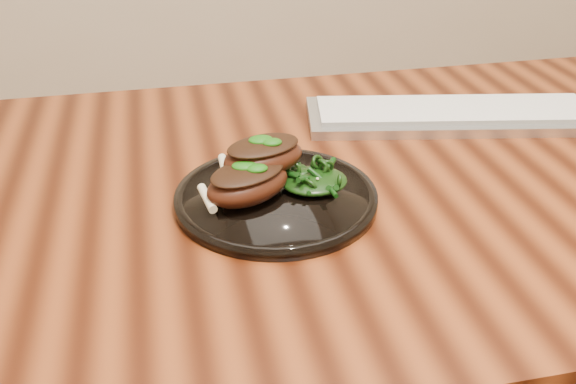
% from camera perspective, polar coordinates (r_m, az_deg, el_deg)
% --- Properties ---
extents(desk, '(1.60, 0.80, 0.75)m').
position_cam_1_polar(desk, '(0.98, 10.74, -2.16)').
color(desk, '#341206').
rests_on(desk, ground).
extents(plate, '(0.26, 0.26, 0.02)m').
position_cam_1_polar(plate, '(0.83, -1.07, -0.45)').
color(plate, black).
rests_on(plate, desk).
extents(lamb_chop_front, '(0.14, 0.12, 0.05)m').
position_cam_1_polar(lamb_chop_front, '(0.80, -3.64, 0.91)').
color(lamb_chop_front, '#3C170B').
rests_on(lamb_chop_front, plate).
extents(lamb_chop_back, '(0.13, 0.10, 0.05)m').
position_cam_1_polar(lamb_chop_back, '(0.83, -2.27, 3.30)').
color(lamb_chop_back, '#3C170B').
rests_on(lamb_chop_back, plate).
extents(herb_smear, '(0.08, 0.05, 0.00)m').
position_cam_1_polar(herb_smear, '(0.87, -3.91, 1.67)').
color(herb_smear, '#0B4707').
rests_on(herb_smear, plate).
extents(greens_heap, '(0.09, 0.08, 0.03)m').
position_cam_1_polar(greens_heap, '(0.83, 2.33, 1.35)').
color(greens_heap, black).
rests_on(greens_heap, plate).
extents(keyboard, '(0.50, 0.23, 0.02)m').
position_cam_1_polar(keyboard, '(1.10, 14.49, 6.71)').
color(keyboard, '#BABCBE').
rests_on(keyboard, desk).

